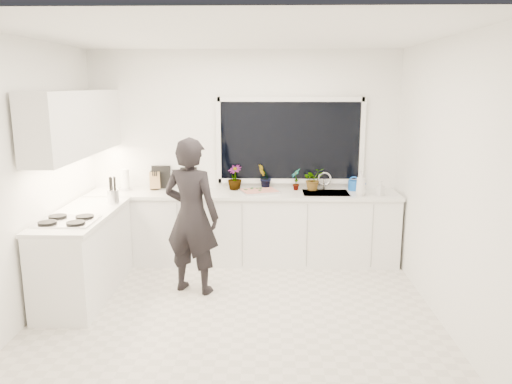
{
  "coord_description": "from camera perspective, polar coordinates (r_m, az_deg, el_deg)",
  "views": [
    {
      "loc": [
        0.32,
        -4.75,
        2.26
      ],
      "look_at": [
        0.19,
        0.4,
        1.15
      ],
      "focal_mm": 35.0,
      "sensor_mm": 36.0,
      "label": 1
    }
  ],
  "objects": [
    {
      "name": "stovetop",
      "position": [
        5.32,
        -20.83,
        -3.06
      ],
      "size": [
        0.56,
        0.48,
        0.03
      ],
      "primitive_type": "cube",
      "color": "black",
      "rests_on": "countertop_left"
    },
    {
      "name": "wall_left",
      "position": [
        5.37,
        -24.33,
        1.32
      ],
      "size": [
        0.02,
        3.5,
        2.7
      ],
      "primitive_type": "cube",
      "color": "white",
      "rests_on": "ground"
    },
    {
      "name": "countertop_left",
      "position": [
        5.64,
        -19.3,
        -2.49
      ],
      "size": [
        0.62,
        1.6,
        0.04
      ],
      "primitive_type": "cube",
      "color": "silver",
      "rests_on": "base_cabinets_left"
    },
    {
      "name": "paper_towel_roll",
      "position": [
        6.68,
        -14.74,
        1.31
      ],
      "size": [
        0.12,
        0.12,
        0.26
      ],
      "primitive_type": "cylinder",
      "rotation": [
        0.0,
        0.0,
        0.13
      ],
      "color": "white",
      "rests_on": "countertop_back"
    },
    {
      "name": "base_cabinets_left",
      "position": [
        5.77,
        -18.98,
        -6.92
      ],
      "size": [
        0.58,
        1.6,
        0.88
      ],
      "primitive_type": "cube",
      "color": "white",
      "rests_on": "floor"
    },
    {
      "name": "floor",
      "position": [
        5.27,
        -2.25,
        -13.35
      ],
      "size": [
        4.0,
        3.5,
        0.02
      ],
      "primitive_type": "cube",
      "color": "beige",
      "rests_on": "ground"
    },
    {
      "name": "pizza_tray",
      "position": [
        6.31,
        0.38,
        0.03
      ],
      "size": [
        0.55,
        0.48,
        0.03
      ],
      "primitive_type": "cube",
      "rotation": [
        0.0,
        0.0,
        0.35
      ],
      "color": "silver",
      "rests_on": "countertop_back"
    },
    {
      "name": "herb_plants",
      "position": [
        6.47,
        2.82,
        1.58
      ],
      "size": [
        1.31,
        0.32,
        0.33
      ],
      "color": "#26662D",
      "rests_on": "countertop_back"
    },
    {
      "name": "base_cabinets_back",
      "position": [
        6.47,
        -1.46,
        -4.19
      ],
      "size": [
        3.92,
        0.58,
        0.88
      ],
      "primitive_type": "cube",
      "color": "white",
      "rests_on": "floor"
    },
    {
      "name": "wall_right",
      "position": [
        5.12,
        20.69,
        1.14
      ],
      "size": [
        0.02,
        3.5,
        2.7
      ],
      "primitive_type": "cube",
      "color": "white",
      "rests_on": "ground"
    },
    {
      "name": "upper_cabinets",
      "position": [
        5.86,
        -19.85,
        7.44
      ],
      "size": [
        0.34,
        2.1,
        0.7
      ],
      "primitive_type": "cube",
      "color": "white",
      "rests_on": "wall_left"
    },
    {
      "name": "knife_block",
      "position": [
        6.62,
        -11.5,
        1.21
      ],
      "size": [
        0.15,
        0.13,
        0.22
      ],
      "primitive_type": "cube",
      "rotation": [
        0.0,
        0.0,
        0.28
      ],
      "color": "olive",
      "rests_on": "countertop_back"
    },
    {
      "name": "soap_bottles",
      "position": [
        6.28,
        12.37,
        0.87
      ],
      "size": [
        0.36,
        0.12,
        0.31
      ],
      "color": "#D8BF66",
      "rests_on": "countertop_back"
    },
    {
      "name": "picture_frame_large",
      "position": [
        6.63,
        -7.69,
        1.62
      ],
      "size": [
        0.22,
        0.06,
        0.28
      ],
      "primitive_type": "cube",
      "rotation": [
        0.0,
        0.0,
        0.2
      ],
      "color": "black",
      "rests_on": "countertop_back"
    },
    {
      "name": "faucet",
      "position": [
        6.55,
        7.81,
        1.23
      ],
      "size": [
        0.03,
        0.03,
        0.22
      ],
      "primitive_type": "cylinder",
      "color": "silver",
      "rests_on": "countertop_back"
    },
    {
      "name": "watering_can",
      "position": [
        6.58,
        11.08,
        0.75
      ],
      "size": [
        0.18,
        0.18,
        0.13
      ],
      "primitive_type": "cylinder",
      "rotation": [
        0.0,
        0.0,
        -0.36
      ],
      "color": "blue",
      "rests_on": "countertop_back"
    },
    {
      "name": "sink",
      "position": [
        6.39,
        7.97,
        -0.52
      ],
      "size": [
        0.58,
        0.42,
        0.14
      ],
      "primitive_type": "cube",
      "color": "silver",
      "rests_on": "countertop_back"
    },
    {
      "name": "window",
      "position": [
        6.52,
        3.92,
        5.87
      ],
      "size": [
        1.8,
        0.02,
        1.0
      ],
      "primitive_type": "cube",
      "color": "black",
      "rests_on": "wall_back"
    },
    {
      "name": "pizza",
      "position": [
        6.3,
        0.38,
        0.18
      ],
      "size": [
        0.5,
        0.43,
        0.01
      ],
      "primitive_type": "cube",
      "rotation": [
        0.0,
        0.0,
        0.35
      ],
      "color": "#AB161E",
      "rests_on": "pizza_tray"
    },
    {
      "name": "countertop_back",
      "position": [
        6.34,
        -1.48,
        -0.23
      ],
      "size": [
        3.94,
        0.62,
        0.04
      ],
      "primitive_type": "cube",
      "color": "silver",
      "rests_on": "base_cabinets_back"
    },
    {
      "name": "ceiling",
      "position": [
        4.78,
        -2.53,
        17.56
      ],
      "size": [
        4.0,
        3.5,
        0.02
      ],
      "primitive_type": "cube",
      "color": "white",
      "rests_on": "wall_back"
    },
    {
      "name": "utensil_crock",
      "position": [
        5.96,
        -16.0,
        -0.52
      ],
      "size": [
        0.14,
        0.14,
        0.16
      ],
      "primitive_type": "cylinder",
      "rotation": [
        0.0,
        0.0,
        0.09
      ],
      "color": "#B2B2B7",
      "rests_on": "countertop_left"
    },
    {
      "name": "wall_back",
      "position": [
        6.58,
        -1.36,
        4.2
      ],
      "size": [
        4.0,
        0.02,
        2.7
      ],
      "primitive_type": "cube",
      "color": "white",
      "rests_on": "ground"
    },
    {
      "name": "picture_frame_small",
      "position": [
        6.7,
        -10.8,
        1.71
      ],
      "size": [
        0.25,
        0.03,
        0.3
      ],
      "primitive_type": "cube",
      "rotation": [
        0.0,
        0.0,
        0.04
      ],
      "color": "black",
      "rests_on": "countertop_back"
    },
    {
      "name": "person",
      "position": [
        5.47,
        -7.38,
        -2.76
      ],
      "size": [
        0.73,
        0.59,
        1.72
      ],
      "primitive_type": "imported",
      "rotation": [
        0.0,
        0.0,
        2.82
      ],
      "color": "black",
      "rests_on": "floor"
    }
  ]
}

